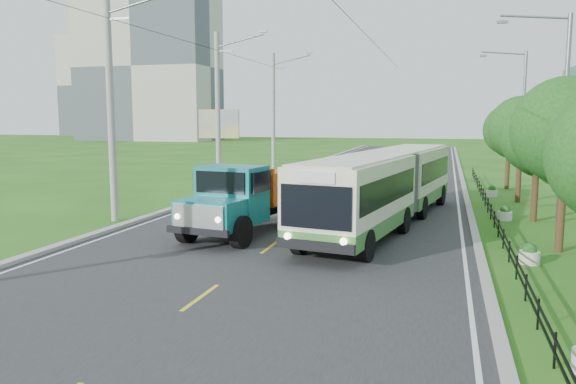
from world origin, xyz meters
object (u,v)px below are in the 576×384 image
at_px(tree_third, 567,136).
at_px(planter_mid, 505,214).
at_px(billboard_right, 574,104).
at_px(streetlight_far, 521,114).
at_px(pole_near, 111,107).
at_px(billboard_left, 219,129).
at_px(tree_back, 510,133).
at_px(pole_far, 274,112).
at_px(planter_near, 529,255).
at_px(pole_mid, 218,110).
at_px(streetlight_mid, 561,111).
at_px(bus, 386,182).
at_px(planter_far, 492,192).
at_px(tree_fifth, 522,132).
at_px(tree_fourth, 539,141).
at_px(dump_truck, 244,195).

bearing_deg(tree_third, planter_mid, 102.10).
height_order(tree_third, billboard_right, billboard_right).
xyz_separation_m(tree_third, streetlight_far, (0.79, 19.86, 0.92)).
relative_size(pole_near, billboard_left, 1.92).
bearing_deg(planter_mid, tree_back, 84.09).
relative_size(pole_far, streetlight_far, 1.10).
bearing_deg(planter_near, pole_mid, 138.35).
xyz_separation_m(streetlight_mid, bus, (-7.14, -2.61, -3.05)).
relative_size(pole_far, billboard_left, 1.92).
height_order(pole_mid, planter_far, pole_mid).
distance_m(tree_fifth, planter_near, 14.64).
relative_size(tree_fourth, streetlight_far, 0.60).
bearing_deg(tree_fourth, streetlight_far, 86.75).
xyz_separation_m(pole_far, bus, (11.76, -21.61, -3.24)).
xyz_separation_m(tree_third, streetlight_mid, (0.79, 5.86, 0.92)).
xyz_separation_m(planter_far, billboard_right, (3.70, -2.00, 5.06)).
height_order(tree_fifth, billboard_right, billboard_right).
relative_size(tree_back, bus, 0.34).
height_order(pole_near, streetlight_far, pole_near).
xyz_separation_m(pole_mid, planter_far, (16.86, 1.00, -4.81)).
relative_size(pole_mid, pole_far, 1.00).
relative_size(tree_third, streetlight_mid, 0.66).
xyz_separation_m(tree_fourth, bus, (-6.36, -2.75, -1.74)).
bearing_deg(tree_third, tree_fifth, 90.00).
bearing_deg(tree_fourth, dump_truck, -151.72).
bearing_deg(streetlight_far, tree_third, -92.27).
bearing_deg(billboard_right, bus, -135.63).
distance_m(tree_third, planter_near, 4.46).
distance_m(pole_near, pole_mid, 12.00).
relative_size(bus, dump_truck, 2.33).
relative_size(tree_back, dump_truck, 0.79).
bearing_deg(billboard_right, pole_far, 147.70).
bearing_deg(planter_mid, tree_fifth, 78.44).
xyz_separation_m(planter_mid, billboard_right, (3.70, 6.00, 5.06)).
bearing_deg(pole_near, pole_mid, 90.00).
relative_size(pole_far, planter_mid, 14.93).
bearing_deg(bus, streetlight_far, 76.16).
distance_m(tree_fourth, tree_fifth, 6.01).
distance_m(tree_back, planter_far, 5.48).
distance_m(tree_third, streetlight_mid, 5.98).
relative_size(tree_third, tree_fourth, 1.11).
distance_m(pole_mid, tree_fifth, 18.18).
distance_m(bus, dump_truck, 6.29).
xyz_separation_m(pole_near, streetlight_mid, (18.90, 5.00, -0.19)).
bearing_deg(pole_mid, pole_far, 90.00).
distance_m(streetlight_far, planter_far, 7.84).
bearing_deg(streetlight_far, planter_near, -95.30).
bearing_deg(tree_back, tree_third, -90.00).
distance_m(planter_near, planter_mid, 8.00).
bearing_deg(streetlight_mid, bus, -159.93).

